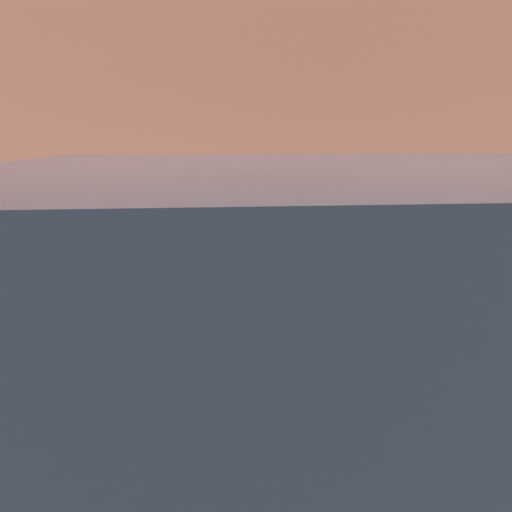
% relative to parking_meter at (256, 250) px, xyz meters
% --- Properties ---
extents(sidewalk, '(24.00, 2.80, 0.15)m').
position_rel_parking_meter_xyz_m(sidewalk, '(0.08, 1.01, -1.15)').
color(sidewalk, '#ADAAA3').
rests_on(sidewalk, ground_plane).
extents(building_facade, '(24.00, 0.30, 5.54)m').
position_rel_parking_meter_xyz_m(building_facade, '(0.08, 3.06, 1.55)').
color(building_facade, '#935642').
rests_on(building_facade, ground_plane).
extents(parking_meter, '(0.20, 0.13, 1.50)m').
position_rel_parking_meter_xyz_m(parking_meter, '(0.00, 0.00, 0.00)').
color(parking_meter, '#2D2D30').
rests_on(parking_meter, sidewalk).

